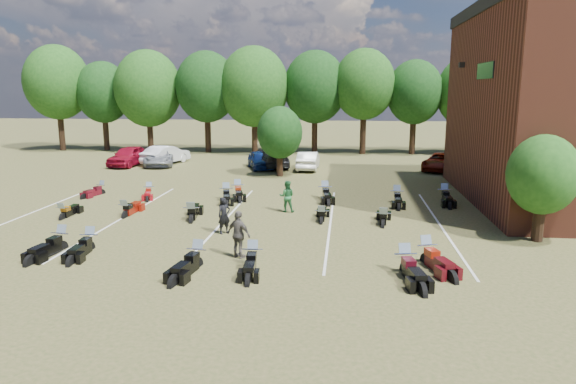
# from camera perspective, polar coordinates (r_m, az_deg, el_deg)

# --- Properties ---
(ground) EXTENTS (160.00, 160.00, 0.00)m
(ground) POSITION_cam_1_polar(r_m,az_deg,el_deg) (21.31, -0.93, -5.30)
(ground) COLOR brown
(ground) RESTS_ON ground
(car_0) EXTENTS (2.28, 4.82, 1.59)m
(car_0) POSITION_cam_1_polar(r_m,az_deg,el_deg) (43.32, -17.26, 3.85)
(car_0) COLOR maroon
(car_0) RESTS_ON ground
(car_1) EXTENTS (3.07, 4.93, 1.53)m
(car_1) POSITION_cam_1_polar(r_m,az_deg,el_deg) (43.61, -13.43, 4.06)
(car_1) COLOR silver
(car_1) RESTS_ON ground
(car_2) EXTENTS (3.21, 5.10, 1.31)m
(car_2) POSITION_cam_1_polar(r_m,az_deg,el_deg) (42.71, -14.04, 3.73)
(car_2) COLOR gray
(car_2) RESTS_ON ground
(car_3) EXTENTS (3.97, 5.79, 1.56)m
(car_3) POSITION_cam_1_polar(r_m,az_deg,el_deg) (40.54, -1.95, 3.85)
(car_3) COLOR black
(car_3) RESTS_ON ground
(car_4) EXTENTS (2.87, 4.33, 1.37)m
(car_4) POSITION_cam_1_polar(r_m,az_deg,el_deg) (39.94, -3.07, 3.58)
(car_4) COLOR navy
(car_4) RESTS_ON ground
(car_5) EXTENTS (1.54, 4.26, 1.40)m
(car_5) POSITION_cam_1_polar(r_m,az_deg,el_deg) (39.42, 2.26, 3.51)
(car_5) COLOR beige
(car_5) RESTS_ON ground
(car_6) EXTENTS (3.71, 5.18, 1.31)m
(car_6) POSITION_cam_1_polar(r_m,az_deg,el_deg) (40.65, 16.60, 3.22)
(car_6) COLOR #581005
(car_6) RESTS_ON ground
(car_7) EXTENTS (2.85, 4.79, 1.30)m
(car_7) POSITION_cam_1_polar(r_m,az_deg,el_deg) (41.59, 18.60, 3.27)
(car_7) COLOR #333338
(car_7) RESTS_ON ground
(person_black) EXTENTS (0.69, 0.66, 1.58)m
(person_black) POSITION_cam_1_polar(r_m,az_deg,el_deg) (22.13, -7.11, -2.63)
(person_black) COLOR black
(person_black) RESTS_ON ground
(person_green) EXTENTS (0.80, 0.64, 1.60)m
(person_green) POSITION_cam_1_polar(r_m,az_deg,el_deg) (25.82, -0.12, -0.48)
(person_green) COLOR #296E38
(person_green) RESTS_ON ground
(person_grey) EXTENTS (1.12, 0.88, 1.78)m
(person_grey) POSITION_cam_1_polar(r_m,az_deg,el_deg) (18.91, -5.48, -4.73)
(person_grey) COLOR #4F4943
(person_grey) RESTS_ON ground
(motorcycle_0) EXTENTS (1.00, 2.49, 1.35)m
(motorcycle_0) POSITION_cam_1_polar(r_m,az_deg,el_deg) (21.83, -23.86, -5.89)
(motorcycle_0) COLOR black
(motorcycle_0) RESTS_ON ground
(motorcycle_2) EXTENTS (0.91, 2.35, 1.28)m
(motorcycle_2) POSITION_cam_1_polar(r_m,az_deg,el_deg) (21.34, -21.12, -6.06)
(motorcycle_2) COLOR black
(motorcycle_2) RESTS_ON ground
(motorcycle_3) EXTENTS (0.93, 2.36, 1.29)m
(motorcycle_3) POSITION_cam_1_polar(r_m,az_deg,el_deg) (18.25, -3.94, -8.23)
(motorcycle_3) COLOR black
(motorcycle_3) RESTS_ON ground
(motorcycle_4) EXTENTS (1.13, 2.51, 1.35)m
(motorcycle_4) POSITION_cam_1_polar(r_m,az_deg,el_deg) (18.39, -10.05, -8.24)
(motorcycle_4) COLOR black
(motorcycle_4) RESTS_ON ground
(motorcycle_5) EXTENTS (1.25, 2.63, 1.41)m
(motorcycle_5) POSITION_cam_1_polar(r_m,az_deg,el_deg) (18.01, 12.82, -8.79)
(motorcycle_5) COLOR black
(motorcycle_5) RESTS_ON ground
(motorcycle_6) EXTENTS (1.53, 2.63, 1.39)m
(motorcycle_6) POSITION_cam_1_polar(r_m,az_deg,el_deg) (19.16, 15.10, -7.65)
(motorcycle_6) COLOR #40090E
(motorcycle_6) RESTS_ON ground
(motorcycle_7) EXTENTS (0.75, 2.24, 1.24)m
(motorcycle_7) POSITION_cam_1_polar(r_m,az_deg,el_deg) (26.13, -17.61, -2.69)
(motorcycle_7) COLOR maroon
(motorcycle_7) RESTS_ON ground
(motorcycle_8) EXTENTS (0.69, 2.06, 1.14)m
(motorcycle_8) POSITION_cam_1_polar(r_m,az_deg,el_deg) (26.82, -23.73, -2.77)
(motorcycle_8) COLOR black
(motorcycle_8) RESTS_ON ground
(motorcycle_10) EXTENTS (1.16, 2.55, 1.37)m
(motorcycle_10) POSITION_cam_1_polar(r_m,az_deg,el_deg) (24.47, -10.66, -3.28)
(motorcycle_10) COLOR black
(motorcycle_10) RESTS_ON ground
(motorcycle_11) EXTENTS (0.71, 2.12, 1.17)m
(motorcycle_11) POSITION_cam_1_polar(r_m,az_deg,el_deg) (23.91, 3.73, -3.45)
(motorcycle_11) COLOR black
(motorcycle_11) RESTS_ON ground
(motorcycle_12) EXTENTS (0.94, 2.33, 1.27)m
(motorcycle_12) POSITION_cam_1_polar(r_m,az_deg,el_deg) (23.64, 10.49, -3.80)
(motorcycle_12) COLOR black
(motorcycle_12) RESTS_ON ground
(motorcycle_14) EXTENTS (1.11, 2.09, 1.11)m
(motorcycle_14) POSITION_cam_1_polar(r_m,az_deg,el_deg) (32.29, -20.01, -0.21)
(motorcycle_14) COLOR #510B15
(motorcycle_14) RESTS_ON ground
(motorcycle_15) EXTENTS (1.22, 2.13, 1.13)m
(motorcycle_15) POSITION_cam_1_polar(r_m,az_deg,el_deg) (30.84, -15.15, -0.44)
(motorcycle_15) COLOR maroon
(motorcycle_15) RESTS_ON ground
(motorcycle_16) EXTENTS (1.33, 2.51, 1.34)m
(motorcycle_16) POSITION_cam_1_polar(r_m,az_deg,el_deg) (29.01, -6.87, -0.85)
(motorcycle_16) COLOR black
(motorcycle_16) RESTS_ON ground
(motorcycle_17) EXTENTS (1.39, 2.54, 1.35)m
(motorcycle_17) POSITION_cam_1_polar(r_m,az_deg,el_deg) (29.91, -5.60, -0.45)
(motorcycle_17) COLOR black
(motorcycle_17) RESTS_ON ground
(motorcycle_18) EXTENTS (1.13, 2.57, 1.38)m
(motorcycle_18) POSITION_cam_1_polar(r_m,az_deg,el_deg) (29.22, 4.12, -0.71)
(motorcycle_18) COLOR black
(motorcycle_18) RESTS_ON ground
(motorcycle_19) EXTENTS (0.84, 2.42, 1.34)m
(motorcycle_19) POSITION_cam_1_polar(r_m,az_deg,el_deg) (28.66, 11.96, -1.17)
(motorcycle_19) COLOR black
(motorcycle_19) RESTS_ON ground
(motorcycle_20) EXTENTS (0.85, 2.48, 1.37)m
(motorcycle_20) POSITION_cam_1_polar(r_m,az_deg,el_deg) (29.67, 16.94, -1.00)
(motorcycle_20) COLOR black
(motorcycle_20) RESTS_ON ground
(tree_line) EXTENTS (56.00, 6.00, 9.79)m
(tree_line) POSITION_cam_1_polar(r_m,az_deg,el_deg) (49.37, 2.29, 11.64)
(tree_line) COLOR black
(tree_line) RESTS_ON ground
(young_tree_near_building) EXTENTS (2.80, 2.80, 4.16)m
(young_tree_near_building) POSITION_cam_1_polar(r_m,az_deg,el_deg) (22.89, 26.48, 1.73)
(young_tree_near_building) COLOR black
(young_tree_near_building) RESTS_ON ground
(young_tree_midfield) EXTENTS (3.20, 3.20, 4.70)m
(young_tree_midfield) POSITION_cam_1_polar(r_m,az_deg,el_deg) (36.16, -0.93, 6.62)
(young_tree_midfield) COLOR black
(young_tree_midfield) RESTS_ON ground
(parking_lines) EXTENTS (20.10, 14.00, 0.01)m
(parking_lines) POSITION_cam_1_polar(r_m,az_deg,el_deg) (24.68, -6.96, -3.03)
(parking_lines) COLOR silver
(parking_lines) RESTS_ON ground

